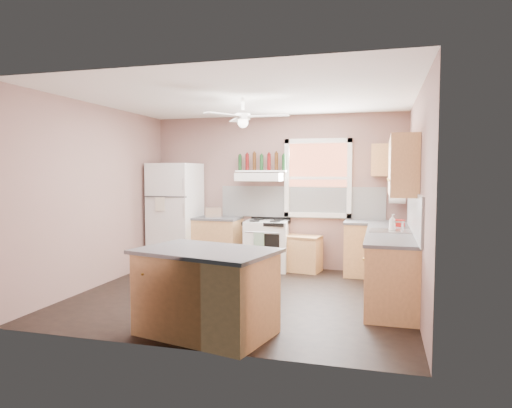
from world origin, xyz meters
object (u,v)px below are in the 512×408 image
(refrigerator, at_px, (176,215))
(cart, at_px, (302,253))
(toaster, at_px, (213,212))
(stove, at_px, (267,245))
(island, at_px, (206,294))

(refrigerator, height_order, cart, refrigerator)
(refrigerator, bearing_deg, cart, 6.79)
(refrigerator, xyz_separation_m, toaster, (0.72, 0.03, 0.06))
(refrigerator, height_order, stove, refrigerator)
(toaster, height_order, island, toaster)
(island, bearing_deg, cart, 95.42)
(refrigerator, distance_m, stove, 1.76)
(stove, xyz_separation_m, cart, (0.62, 0.05, -0.12))
(stove, bearing_deg, refrigerator, 177.74)
(cart, xyz_separation_m, island, (-0.46, -3.29, 0.12))
(toaster, relative_size, stove, 0.33)
(cart, bearing_deg, stove, -165.26)
(stove, height_order, cart, stove)
(refrigerator, height_order, toaster, refrigerator)
(toaster, xyz_separation_m, cart, (1.58, 0.12, -0.68))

